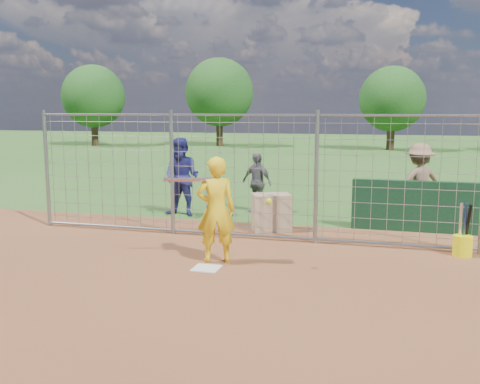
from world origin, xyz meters
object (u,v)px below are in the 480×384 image
(batter, at_px, (216,210))
(bystander_a, at_px, (182,177))
(bystander_c, at_px, (419,183))
(bystander_b, at_px, (257,182))
(bucket_with_bats, at_px, (463,243))
(equipment_bin, at_px, (271,212))

(batter, bearing_deg, bystander_a, -82.47)
(bystander_c, bearing_deg, bystander_a, -20.68)
(bystander_b, bearing_deg, bystander_c, 21.49)
(batter, xyz_separation_m, bystander_c, (3.52, 4.40, 0.01))
(batter, distance_m, bucket_with_bats, 4.47)
(batter, distance_m, bystander_c, 5.63)
(bystander_b, xyz_separation_m, bystander_c, (3.93, -0.25, 0.15))
(bystander_a, relative_size, bystander_b, 1.26)
(bystander_b, bearing_deg, bucket_with_bats, -9.35)
(bystander_c, distance_m, bucket_with_bats, 3.03)
(bystander_a, bearing_deg, bystander_c, 14.32)
(bystander_c, bearing_deg, equipment_bin, 1.02)
(batter, height_order, bucket_with_bats, batter)
(equipment_bin, distance_m, bucket_with_bats, 3.92)
(batter, xyz_separation_m, bystander_a, (-2.06, 3.65, 0.05))
(bucket_with_bats, bearing_deg, bystander_b, 145.50)
(bystander_b, distance_m, bystander_c, 3.94)
(batter, height_order, bystander_b, batter)
(equipment_bin, xyz_separation_m, bucket_with_bats, (3.75, -1.13, -0.15))
(bystander_c, bearing_deg, bystander_b, -31.98)
(bystander_c, bearing_deg, batter, 23.03)
(bystander_a, bearing_deg, batter, -53.92)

